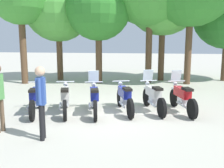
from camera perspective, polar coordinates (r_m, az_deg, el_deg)
ground_plane at (r=8.54m, az=-0.53°, el=-6.53°), size 80.00×80.00×0.00m
motorcycle_0 at (r=8.74m, az=-16.84°, el=-3.16°), size 0.86×2.12×0.99m
motorcycle_1 at (r=8.55m, az=-10.46°, el=-3.19°), size 0.87×2.11×0.99m
motorcycle_2 at (r=8.38m, az=-4.02°, el=-3.21°), size 0.78×2.14×1.37m
motorcycle_3 at (r=8.57m, az=2.81°, el=-3.01°), size 0.90×2.10×0.99m
motorcycle_4 at (r=8.77m, az=9.23°, el=-2.73°), size 0.89×2.10×1.37m
motorcycle_5 at (r=8.88m, az=15.46°, el=-2.82°), size 0.82×2.13×1.37m
person_0 at (r=6.29m, az=-15.65°, el=-2.78°), size 0.28×0.41×1.80m
tree_1 at (r=16.00m, az=-12.04°, el=16.52°), size 4.08×4.08×6.39m
tree_2 at (r=14.44m, az=-3.07°, el=16.69°), size 3.59×3.59×5.96m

